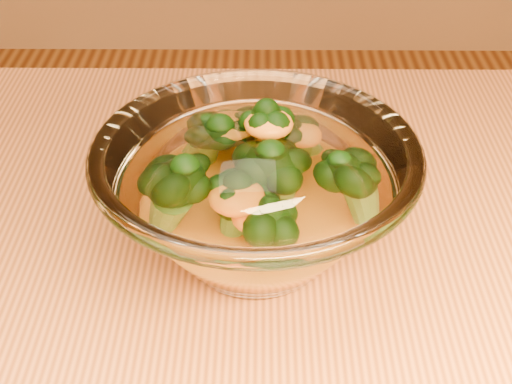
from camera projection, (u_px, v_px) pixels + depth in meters
glass_bowl at (256, 198)px, 0.46m from camera, size 0.21×0.21×0.09m
cheese_sauce at (256, 221)px, 0.47m from camera, size 0.10×0.10×0.03m
broccoli_heap at (254, 173)px, 0.46m from camera, size 0.14×0.12×0.07m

